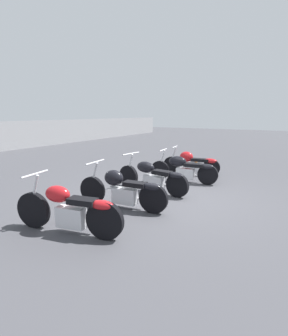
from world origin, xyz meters
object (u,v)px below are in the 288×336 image
motorcycle_slot_0 (69,210)px  traffic_cone_near (196,163)px  motorcycle_slot_3 (184,169)px  motorcycle_slot_4 (192,163)px  motorcycle_slot_1 (123,189)px  motorcycle_slot_2 (153,177)px

motorcycle_slot_0 → traffic_cone_near: (6.58, 0.03, -0.26)m
motorcycle_slot_3 → motorcycle_slot_4: 1.12m
motorcycle_slot_0 → motorcycle_slot_1: size_ratio=0.97×
motorcycle_slot_0 → traffic_cone_near: motorcycle_slot_0 is taller
motorcycle_slot_1 → motorcycle_slot_4: size_ratio=1.11×
motorcycle_slot_4 → traffic_cone_near: (1.20, 0.28, -0.23)m
motorcycle_slot_2 → motorcycle_slot_1: bearing=-172.0°
motorcycle_slot_4 → motorcycle_slot_3: bearing=-179.3°
motorcycle_slot_2 → traffic_cone_near: size_ratio=6.27×
motorcycle_slot_1 → motorcycle_slot_4: bearing=-8.3°
motorcycle_slot_0 → motorcycle_slot_2: bearing=-12.3°
motorcycle_slot_4 → traffic_cone_near: bearing=5.5°
motorcycle_slot_1 → motorcycle_slot_2: 1.41m
motorcycle_slot_1 → motorcycle_slot_2: motorcycle_slot_1 is taller
motorcycle_slot_0 → motorcycle_slot_4: 5.39m
motorcycle_slot_0 → motorcycle_slot_3: bearing=-16.5°
motorcycle_slot_2 → motorcycle_slot_0: bearing=-173.9°
motorcycle_slot_3 → traffic_cone_near: 2.36m
motorcycle_slot_2 → motorcycle_slot_4: 2.49m
motorcycle_slot_3 → motorcycle_slot_2: bearing=160.5°
motorcycle_slot_1 → motorcycle_slot_4: 3.89m
motorcycle_slot_2 → traffic_cone_near: motorcycle_slot_2 is taller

